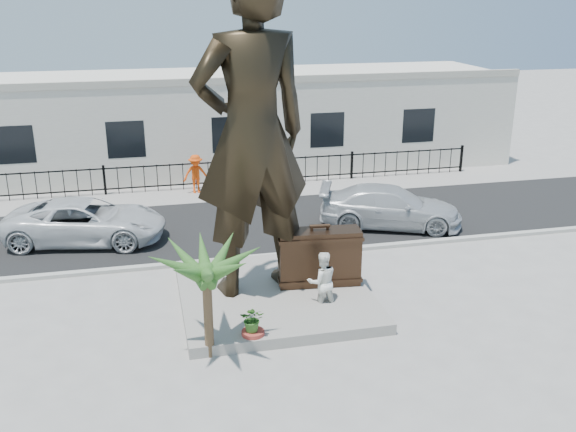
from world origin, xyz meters
name	(u,v)px	position (x,y,z in m)	size (l,w,h in m)	color
ground	(305,324)	(0.00, 0.00, 0.00)	(100.00, 100.00, 0.00)	#9E9991
street	(252,222)	(0.00, 8.00, 0.01)	(40.00, 7.00, 0.01)	black
curb	(271,256)	(0.00, 4.50, 0.06)	(40.00, 0.25, 0.12)	#A5A399
far_sidewalk	(236,191)	(0.00, 12.00, 0.01)	(40.00, 2.50, 0.02)	#9E9991
plinth	(275,295)	(-0.50, 1.50, 0.15)	(5.20, 5.20, 0.30)	gray
fence	(233,174)	(0.00, 12.80, 0.60)	(22.00, 0.10, 1.20)	black
building	(220,120)	(0.00, 17.00, 2.20)	(28.00, 7.00, 4.40)	silver
statue	(251,135)	(-1.02, 1.83, 4.69)	(3.20, 2.10, 8.77)	black
suitcase	(319,257)	(0.84, 1.69, 1.11)	(2.30, 0.73, 1.62)	#2F1F13
tourist	(322,282)	(0.63, 0.64, 0.85)	(0.82, 0.64, 1.70)	white
car_white	(86,221)	(-5.90, 7.33, 0.75)	(2.47, 5.36, 1.49)	silver
car_silver	(390,207)	(4.87, 6.44, 0.76)	(2.09, 5.14, 1.49)	#B4B6B9
worker	(196,174)	(-1.69, 12.20, 0.85)	(1.08, 0.62, 1.67)	#DC440B
palm_tree	(210,355)	(-2.60, -1.00, 0.00)	(1.80, 1.80, 3.20)	#2C571F
planter	(253,338)	(-1.51, -0.77, 0.20)	(0.56, 0.56, 0.40)	#A4352B
shrub	(253,319)	(-1.51, -0.77, 0.73)	(0.59, 0.51, 0.65)	#30611F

